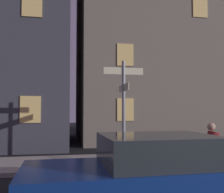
{
  "coord_description": "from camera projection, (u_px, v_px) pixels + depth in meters",
  "views": [
    {
      "loc": [
        -2.26,
        -2.45,
        1.96
      ],
      "look_at": [
        -0.66,
        6.05,
        2.41
      ],
      "focal_mm": 42.45,
      "sensor_mm": 36.0,
      "label": 1
    }
  ],
  "objects": [
    {
      "name": "sidewalk_kerb",
      "position": [
        124.0,
        162.0,
        9.75
      ],
      "size": [
        40.0,
        2.78,
        0.14
      ],
      "primitive_type": "cube",
      "color": "#9E9991",
      "rests_on": "ground_plane"
    },
    {
      "name": "signpost",
      "position": [
        124.0,
        103.0,
        9.08
      ],
      "size": [
        1.4,
        1.42,
        3.53
      ],
      "color": "gray",
      "rests_on": "sidewalk_kerb"
    },
    {
      "name": "car_far_trailing",
      "position": [
        149.0,
        174.0,
        4.88
      ],
      "size": [
        4.62,
        2.14,
        1.5
      ],
      "color": "navy",
      "rests_on": "ground_plane"
    },
    {
      "name": "cyclist",
      "position": [
        214.0,
        154.0,
        7.37
      ],
      "size": [
        1.82,
        0.34,
        1.61
      ],
      "color": "black",
      "rests_on": "ground_plane"
    }
  ]
}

